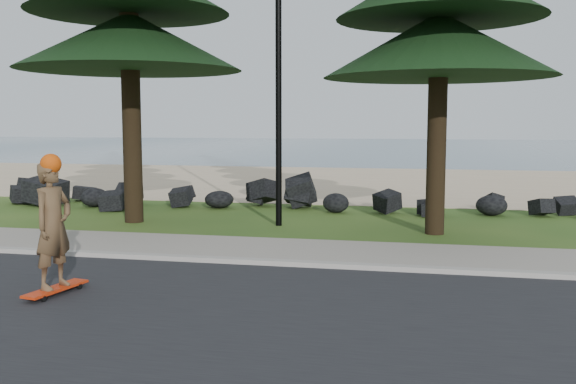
% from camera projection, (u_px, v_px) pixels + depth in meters
% --- Properties ---
extents(ground, '(160.00, 160.00, 0.00)m').
position_uv_depth(ground, '(240.00, 253.00, 11.68)').
color(ground, '#274B17').
rests_on(ground, ground).
extents(road, '(160.00, 7.00, 0.02)m').
position_uv_depth(road, '(130.00, 331.00, 7.31)').
color(road, black).
rests_on(road, ground).
extents(kerb, '(160.00, 0.20, 0.10)m').
position_uv_depth(kerb, '(225.00, 261.00, 10.80)').
color(kerb, '#A39B93').
rests_on(kerb, ground).
extents(sidewalk, '(160.00, 2.00, 0.08)m').
position_uv_depth(sidewalk, '(243.00, 249.00, 11.87)').
color(sidewalk, gray).
rests_on(sidewalk, ground).
extents(beach_sand, '(160.00, 15.00, 0.01)m').
position_uv_depth(beach_sand, '(341.00, 181.00, 25.79)').
color(beach_sand, tan).
rests_on(beach_sand, ground).
extents(ocean, '(160.00, 58.00, 0.01)m').
position_uv_depth(ocean, '(389.00, 147.00, 61.29)').
color(ocean, '#3B5D71').
rests_on(ocean, ground).
extents(seawall_boulders, '(60.00, 2.40, 1.10)m').
position_uv_depth(seawall_boulders, '(299.00, 211.00, 17.13)').
color(seawall_boulders, black).
rests_on(seawall_boulders, ground).
extents(lamp_post, '(0.25, 0.14, 8.14)m').
position_uv_depth(lamp_post, '(278.00, 43.00, 14.35)').
color(lamp_post, black).
rests_on(lamp_post, ground).
extents(skateboarder, '(0.52, 1.07, 1.94)m').
position_uv_depth(skateboarder, '(53.00, 226.00, 8.70)').
color(skateboarder, red).
rests_on(skateboarder, ground).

